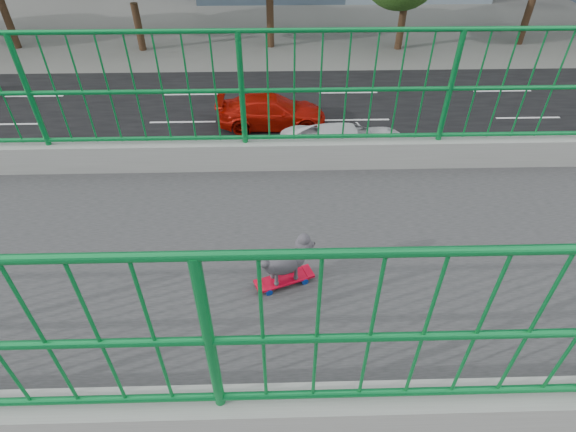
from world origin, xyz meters
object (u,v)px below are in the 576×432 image
(poodle, at_px, (287,260))
(car_3, at_px, (272,111))
(car_2, at_px, (349,146))
(car_5, at_px, (233,266))
(skateboard, at_px, (284,280))
(car_6, at_px, (533,192))

(poodle, distance_m, car_3, 17.18)
(car_2, relative_size, car_5, 1.14)
(car_3, bearing_deg, car_5, 173.76)
(poodle, xyz_separation_m, car_5, (-6.28, -1.35, -6.47))
(skateboard, xyz_separation_m, car_6, (-9.49, 8.48, -6.25))
(car_6, bearing_deg, car_3, -126.15)
(skateboard, relative_size, poodle, 1.17)
(car_3, bearing_deg, car_6, -126.15)
(car_3, relative_size, car_5, 1.01)
(skateboard, height_order, poodle, poodle)
(car_6, bearing_deg, car_2, -119.10)
(car_2, height_order, car_5, car_5)
(skateboard, bearing_deg, car_6, 117.70)
(poodle, bearing_deg, car_6, 117.75)
(car_3, bearing_deg, skateboard, -179.00)
(skateboard, bearing_deg, car_2, 147.34)
(skateboard, xyz_separation_m, car_5, (-6.29, -1.33, -6.27))
(poodle, relative_size, car_3, 0.09)
(car_5, height_order, car_6, car_6)
(poodle, height_order, car_2, poodle)
(skateboard, height_order, car_5, skateboard)
(poodle, xyz_separation_m, car_2, (-12.68, 2.71, -6.51))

